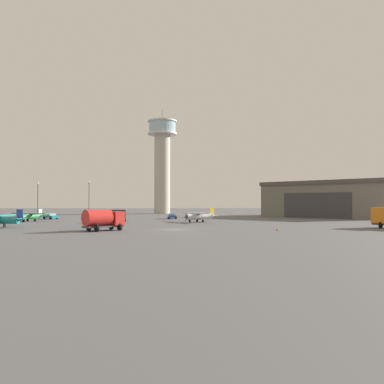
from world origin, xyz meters
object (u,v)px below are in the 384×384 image
(truck_flatbed_black, at_px, (116,216))
(car_blue, at_px, (172,216))
(traffic_cone_near_left, at_px, (277,228))
(airplane_silver, at_px, (200,216))
(light_post_west, at_px, (38,197))
(car_teal, at_px, (51,216))
(control_tower, at_px, (162,158))
(truck_fuel_tanker_red, at_px, (103,219))
(airplane_teal, at_px, (0,219))
(airplane_green, at_px, (31,216))
(light_post_east, at_px, (89,196))

(truck_flatbed_black, distance_m, car_blue, 19.37)
(traffic_cone_near_left, bearing_deg, airplane_silver, 115.45)
(light_post_west, bearing_deg, car_teal, -54.06)
(control_tower, distance_m, car_blue, 45.70)
(truck_fuel_tanker_red, distance_m, car_blue, 38.97)
(airplane_teal, xyz_separation_m, car_teal, (-2.91, 30.02, -0.61))
(truck_fuel_tanker_red, relative_size, car_teal, 1.28)
(control_tower, height_order, truck_fuel_tanker_red, control_tower)
(airplane_green, height_order, light_post_east, light_post_east)
(airplane_green, height_order, truck_flatbed_black, airplane_green)
(airplane_silver, height_order, truck_fuel_tanker_red, truck_fuel_tanker_red)
(car_blue, height_order, light_post_east, light_post_east)
(airplane_teal, xyz_separation_m, car_blue, (25.96, 31.27, -0.61))
(truck_flatbed_black, bearing_deg, light_post_west, -163.21)
(control_tower, bearing_deg, airplane_teal, -106.07)
(car_teal, relative_size, light_post_east, 0.46)
(truck_flatbed_black, height_order, light_post_west, light_post_west)
(airplane_teal, height_order, light_post_east, light_post_east)
(truck_fuel_tanker_red, distance_m, traffic_cone_near_left, 24.69)
(airplane_teal, distance_m, truck_fuel_tanker_red, 18.88)
(airplane_teal, height_order, car_teal, airplane_teal)
(control_tower, relative_size, car_teal, 8.34)
(airplane_green, distance_m, light_post_west, 21.49)
(airplane_green, relative_size, light_post_west, 0.93)
(truck_fuel_tanker_red, bearing_deg, light_post_east, 63.15)
(truck_flatbed_black, height_order, light_post_east, light_post_east)
(airplane_silver, relative_size, light_post_east, 0.90)
(airplane_silver, xyz_separation_m, light_post_west, (-41.63, 24.01, 4.15))
(control_tower, distance_m, airplane_green, 61.26)
(control_tower, height_order, truck_flatbed_black, control_tower)
(airplane_green, bearing_deg, control_tower, 174.34)
(airplane_green, xyz_separation_m, airplane_silver, (35.09, -3.99, 0.11))
(light_post_east, bearing_deg, airplane_green, -106.81)
(traffic_cone_near_left, bearing_deg, airplane_green, 150.57)
(airplane_silver, xyz_separation_m, light_post_east, (-28.60, 25.48, 4.35))
(car_blue, bearing_deg, car_teal, -89.25)
(airplane_green, xyz_separation_m, truck_flatbed_black, (18.57, -4.31, 0.04))
(airplane_green, relative_size, traffic_cone_near_left, 15.75)
(airplane_teal, bearing_deg, control_tower, -101.97)
(airplane_silver, relative_size, traffic_cone_near_left, 15.97)
(truck_fuel_tanker_red, bearing_deg, light_post_west, 77.10)
(airplane_green, xyz_separation_m, truck_fuel_tanker_red, (20.72, -26.08, 0.49))
(airplane_silver, bearing_deg, control_tower, -111.15)
(truck_flatbed_black, distance_m, car_teal, 23.74)
(light_post_east, bearing_deg, light_post_west, -173.58)
(car_teal, height_order, traffic_cone_near_left, car_teal)
(control_tower, relative_size, truck_fuel_tanker_red, 6.53)
(light_post_east, relative_size, traffic_cone_near_left, 17.71)
(traffic_cone_near_left, bearing_deg, car_blue, 113.46)
(airplane_teal, height_order, car_blue, airplane_teal)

